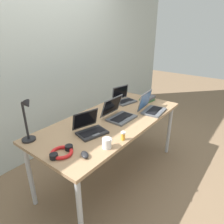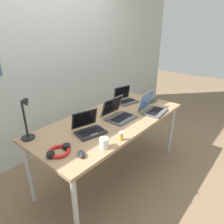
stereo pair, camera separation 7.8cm
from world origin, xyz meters
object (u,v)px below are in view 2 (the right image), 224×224
at_px(book_stack, 150,99).
at_px(headphones, 59,151).
at_px(laptop_near_lamp, 89,128).
at_px(coffee_mug, 104,143).
at_px(desk_lamp, 27,120).
at_px(pill_bottle, 121,136).
at_px(computer_mouse, 81,154).
at_px(cell_phone, 112,108).
at_px(laptop_near_mouse, 125,99).
at_px(laptop_mid_desk, 152,108).
at_px(laptop_back_left, 119,114).

bearing_deg(book_stack, headphones, -177.73).
bearing_deg(laptop_near_lamp, coffee_mug, -109.78).
xyz_separation_m(headphones, book_stack, (1.51, 0.06, 0.01)).
distance_m(desk_lamp, coffee_mug, 0.69).
relative_size(laptop_near_lamp, pill_bottle, 3.99).
height_order(desk_lamp, laptop_near_lamp, desk_lamp).
bearing_deg(book_stack, laptop_near_lamp, 179.81).
xyz_separation_m(computer_mouse, cell_phone, (0.89, 0.44, -0.01)).
height_order(computer_mouse, book_stack, book_stack).
xyz_separation_m(laptop_near_lamp, headphones, (-0.39, -0.06, -0.03)).
xyz_separation_m(laptop_near_mouse, computer_mouse, (-1.19, -0.46, -0.03)).
xyz_separation_m(laptop_mid_desk, book_stack, (0.30, 0.21, -0.02)).
xyz_separation_m(laptop_back_left, laptop_near_mouse, (0.45, 0.25, -0.00)).
bearing_deg(pill_bottle, laptop_near_mouse, 34.35).
xyz_separation_m(desk_lamp, coffee_mug, (0.33, -0.59, -0.15)).
xyz_separation_m(laptop_near_mouse, cell_phone, (-0.29, -0.02, -0.04)).
distance_m(computer_mouse, headphones, 0.19).
distance_m(cell_phone, pill_bottle, 0.73).
height_order(laptop_back_left, headphones, laptop_back_left).
xyz_separation_m(cell_phone, coffee_mug, (-0.69, -0.49, 0.04)).
bearing_deg(cell_phone, desk_lamp, 172.63).
relative_size(laptop_mid_desk, book_stack, 1.57).
relative_size(laptop_mid_desk, cell_phone, 2.40).
height_order(laptop_mid_desk, headphones, laptop_mid_desk).
height_order(laptop_mid_desk, book_stack, laptop_mid_desk).
bearing_deg(computer_mouse, laptop_near_mouse, 49.20).
bearing_deg(computer_mouse, cell_phone, 54.21).
bearing_deg(laptop_mid_desk, computer_mouse, -179.10).
bearing_deg(coffee_mug, computer_mouse, 164.17).
distance_m(headphones, coffee_mug, 0.37).
bearing_deg(pill_bottle, book_stack, 17.07).
xyz_separation_m(desk_lamp, laptop_near_lamp, (0.43, -0.30, -0.16)).
distance_m(laptop_near_lamp, computer_mouse, 0.38).
xyz_separation_m(headphones, coffee_mug, (0.29, -0.23, 0.03)).
xyz_separation_m(laptop_back_left, computer_mouse, (-0.73, -0.21, -0.03)).
height_order(desk_lamp, computer_mouse, desk_lamp).
distance_m(laptop_mid_desk, cell_phone, 0.48).
xyz_separation_m(laptop_back_left, book_stack, (0.69, 0.02, -0.02)).
bearing_deg(desk_lamp, book_stack, -11.03).
distance_m(laptop_back_left, pill_bottle, 0.46).
xyz_separation_m(desk_lamp, cell_phone, (1.02, -0.09, -0.19)).
distance_m(pill_bottle, coffee_mug, 0.19).
bearing_deg(coffee_mug, laptop_back_left, 26.69).
bearing_deg(coffee_mug, cell_phone, 35.51).
height_order(cell_phone, headphones, headphones).
bearing_deg(laptop_near_lamp, laptop_near_mouse, 14.34).
height_order(pill_bottle, coffee_mug, coffee_mug).
relative_size(laptop_near_mouse, coffee_mug, 2.71).
xyz_separation_m(desk_lamp, pill_bottle, (0.51, -0.62, -0.16)).
bearing_deg(cell_phone, laptop_near_mouse, 1.53).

